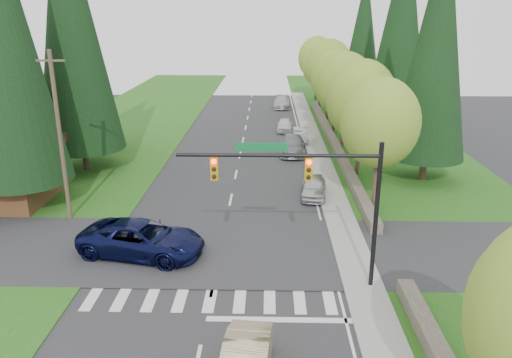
{
  "coord_description": "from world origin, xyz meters",
  "views": [
    {
      "loc": [
        2.48,
        -15.66,
        11.89
      ],
      "look_at": [
        1.8,
        11.53,
        2.8
      ],
      "focal_mm": 35.0,
      "sensor_mm": 36.0,
      "label": 1
    }
  ],
  "objects_px": {
    "parked_car_a": "(314,187)",
    "parked_car_c": "(301,135)",
    "parked_car_b": "(292,145)",
    "parked_car_d": "(285,125)",
    "suv_navy": "(142,239)",
    "parked_car_e": "(282,103)"
  },
  "relations": [
    {
      "from": "parked_car_b",
      "to": "parked_car_d",
      "type": "bearing_deg",
      "value": 95.28
    },
    {
      "from": "parked_car_a",
      "to": "parked_car_b",
      "type": "height_order",
      "value": "parked_car_b"
    },
    {
      "from": "suv_navy",
      "to": "parked_car_a",
      "type": "height_order",
      "value": "suv_navy"
    },
    {
      "from": "parked_car_a",
      "to": "parked_car_c",
      "type": "xyz_separation_m",
      "value": [
        0.0,
        15.11,
        -0.03
      ]
    },
    {
      "from": "parked_car_a",
      "to": "parked_car_b",
      "type": "relative_size",
      "value": 0.76
    },
    {
      "from": "parked_car_c",
      "to": "parked_car_d",
      "type": "height_order",
      "value": "parked_car_c"
    },
    {
      "from": "parked_car_b",
      "to": "parked_car_d",
      "type": "distance_m",
      "value": 8.8
    },
    {
      "from": "parked_car_b",
      "to": "parked_car_d",
      "type": "xyz_separation_m",
      "value": [
        -0.42,
        8.79,
        -0.11
      ]
    },
    {
      "from": "parked_car_d",
      "to": "parked_car_b",
      "type": "bearing_deg",
      "value": -84.04
    },
    {
      "from": "parked_car_b",
      "to": "parked_car_c",
      "type": "distance_m",
      "value": 4.26
    },
    {
      "from": "parked_car_b",
      "to": "parked_car_c",
      "type": "bearing_deg",
      "value": 79.26
    },
    {
      "from": "parked_car_b",
      "to": "parked_car_e",
      "type": "bearing_deg",
      "value": 93.61
    },
    {
      "from": "parked_car_a",
      "to": "parked_car_e",
      "type": "distance_m",
      "value": 33.33
    },
    {
      "from": "parked_car_c",
      "to": "parked_car_d",
      "type": "bearing_deg",
      "value": 107.4
    },
    {
      "from": "parked_car_c",
      "to": "parked_car_e",
      "type": "relative_size",
      "value": 0.82
    },
    {
      "from": "suv_navy",
      "to": "parked_car_c",
      "type": "relative_size",
      "value": 1.6
    },
    {
      "from": "parked_car_a",
      "to": "parked_car_d",
      "type": "distance_m",
      "value": 19.8
    },
    {
      "from": "suv_navy",
      "to": "parked_car_d",
      "type": "relative_size",
      "value": 1.67
    },
    {
      "from": "suv_navy",
      "to": "parked_car_a",
      "type": "xyz_separation_m",
      "value": [
        9.53,
        8.86,
        -0.2
      ]
    },
    {
      "from": "suv_navy",
      "to": "parked_car_a",
      "type": "distance_m",
      "value": 13.01
    },
    {
      "from": "suv_navy",
      "to": "parked_car_c",
      "type": "xyz_separation_m",
      "value": [
        9.53,
        23.97,
        -0.23
      ]
    },
    {
      "from": "parked_car_d",
      "to": "parked_car_e",
      "type": "height_order",
      "value": "parked_car_e"
    }
  ]
}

